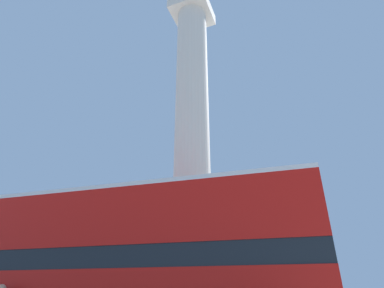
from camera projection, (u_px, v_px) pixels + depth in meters
monument_column at (192, 170)px, 16.72m from camera, size 5.31×5.31×21.76m
bus_b at (121, 262)px, 8.75m from camera, size 11.49×3.65×4.40m
street_lamp at (109, 256)px, 13.78m from camera, size 0.39×0.39×5.77m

